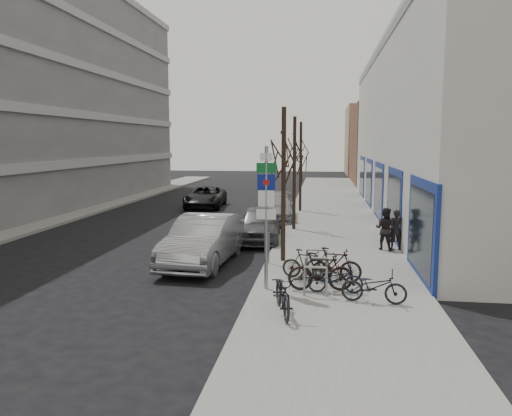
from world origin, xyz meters
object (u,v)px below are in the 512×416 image
(bike_near_right, at_px, (321,271))
(bike_mid_inner, at_px, (306,264))
(tree_near, at_px, (284,148))
(bike_rack, at_px, (316,268))
(highway_sign_pole, at_px, (266,209))
(bike_mid_curb, at_px, (335,276))
(tree_mid, at_px, (295,146))
(bike_far_inner, at_px, (333,264))
(pedestrian_near, at_px, (396,229))
(bike_near_left, at_px, (283,290))
(tree_far, at_px, (301,145))
(parked_car_front, at_px, (203,240))
(meter_front, at_px, (269,241))
(parked_car_back, at_px, (276,208))
(meter_mid, at_px, (282,218))
(meter_back, at_px, (290,203))
(lane_car, at_px, (205,197))
(pedestrian_far, at_px, (385,229))
(bike_far_curb, at_px, (374,284))
(parked_car_mid, at_px, (259,224))

(bike_near_right, xyz_separation_m, bike_mid_inner, (-0.44, 1.18, -0.10))
(tree_near, bearing_deg, bike_rack, -67.52)
(highway_sign_pole, relative_size, bike_near_right, 2.27)
(bike_mid_curb, bearing_deg, tree_mid, 8.94)
(bike_far_inner, bearing_deg, pedestrian_near, -17.34)
(bike_near_left, xyz_separation_m, pedestrian_near, (3.76, 7.89, 0.19))
(tree_far, distance_m, pedestrian_near, 11.82)
(bike_mid_curb, relative_size, bike_far_inner, 0.89)
(tree_far, xyz_separation_m, parked_car_front, (-2.80, -13.34, -3.24))
(bike_mid_curb, distance_m, parked_car_front, 5.62)
(bike_mid_inner, xyz_separation_m, pedestrian_near, (3.30, 4.72, 0.32))
(tree_near, height_order, bike_mid_curb, tree_near)
(bike_near_right, relative_size, bike_far_inner, 1.08)
(meter_front, relative_size, parked_car_back, 0.25)
(tree_far, xyz_separation_m, meter_mid, (-0.45, -8.00, -3.19))
(bike_rack, distance_m, bike_near_right, 0.60)
(meter_back, bearing_deg, meter_mid, -90.00)
(meter_back, relative_size, bike_near_left, 0.66)
(lane_car, bearing_deg, bike_near_left, -75.36)
(meter_back, distance_m, bike_far_inner, 13.14)
(bike_mid_curb, bearing_deg, pedestrian_far, -19.79)
(bike_far_curb, bearing_deg, bike_near_left, 123.80)
(bike_mid_curb, distance_m, parked_car_back, 13.77)
(bike_near_left, bearing_deg, meter_back, 79.91)
(bike_mid_inner, xyz_separation_m, bike_far_inner, (0.81, -0.15, 0.06))
(bike_far_curb, relative_size, pedestrian_far, 1.01)
(parked_car_front, bearing_deg, pedestrian_far, 25.68)
(bike_near_right, bearing_deg, meter_back, 2.36)
(bike_near_left, bearing_deg, meter_front, 86.85)
(tree_mid, xyz_separation_m, meter_mid, (-0.45, -1.50, -3.19))
(bike_mid_inner, bearing_deg, tree_mid, 19.44)
(parked_car_front, xyz_separation_m, lane_car, (-3.54, 15.15, -0.16))
(bike_near_right, height_order, parked_car_back, parked_car_back)
(bike_near_right, bearing_deg, parked_car_mid, 14.79)
(meter_mid, xyz_separation_m, bike_mid_inner, (1.35, -7.31, -0.30))
(meter_front, bearing_deg, parked_car_back, 94.15)
(meter_front, distance_m, bike_mid_curb, 3.83)
(meter_mid, xyz_separation_m, bike_mid_curb, (2.20, -8.63, -0.30))
(pedestrian_near, bearing_deg, pedestrian_far, 19.31)
(bike_far_inner, distance_m, pedestrian_far, 5.19)
(bike_mid_inner, bearing_deg, meter_front, 50.31)
(pedestrian_far, bearing_deg, bike_mid_curb, 99.39)
(bike_far_inner, height_order, pedestrian_far, pedestrian_far)
(tree_near, relative_size, bike_far_inner, 3.20)
(tree_near, height_order, bike_far_inner, tree_near)
(parked_car_front, relative_size, lane_car, 1.04)
(tree_mid, bearing_deg, meter_mid, -106.70)
(bike_near_right, height_order, bike_mid_curb, bike_near_right)
(bike_far_curb, distance_m, lane_car, 21.21)
(pedestrian_far, bearing_deg, bike_near_left, 95.08)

